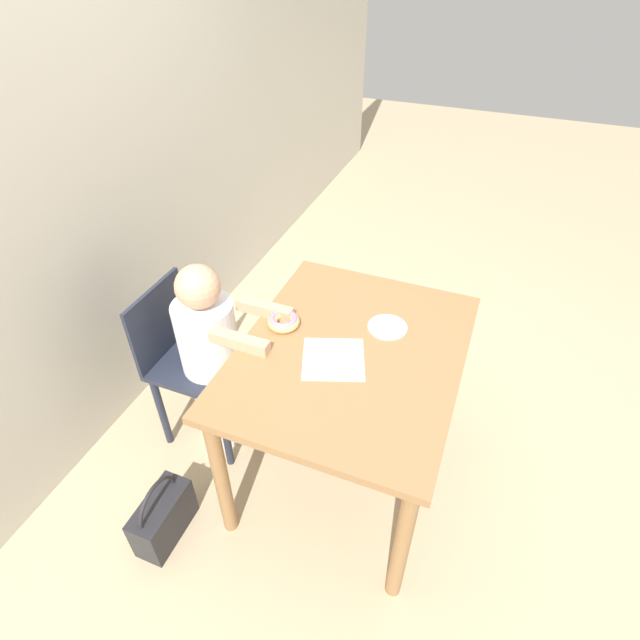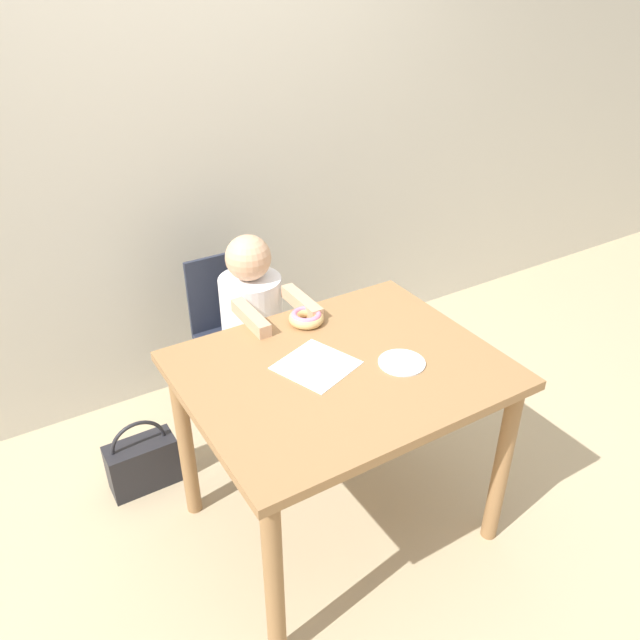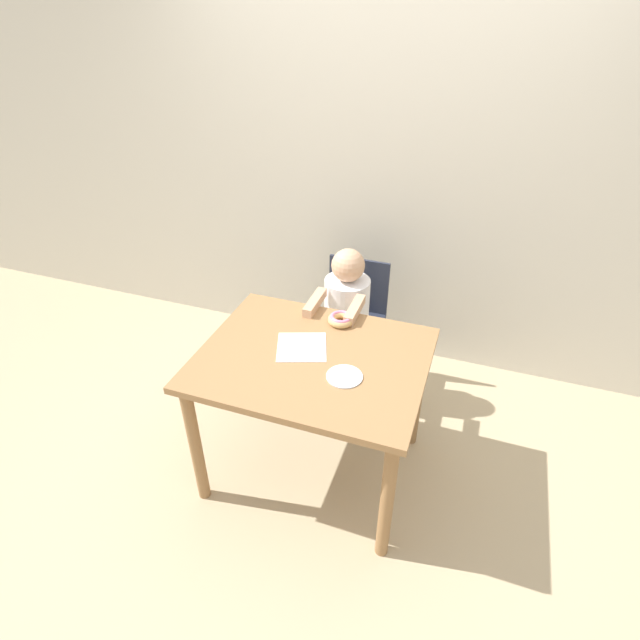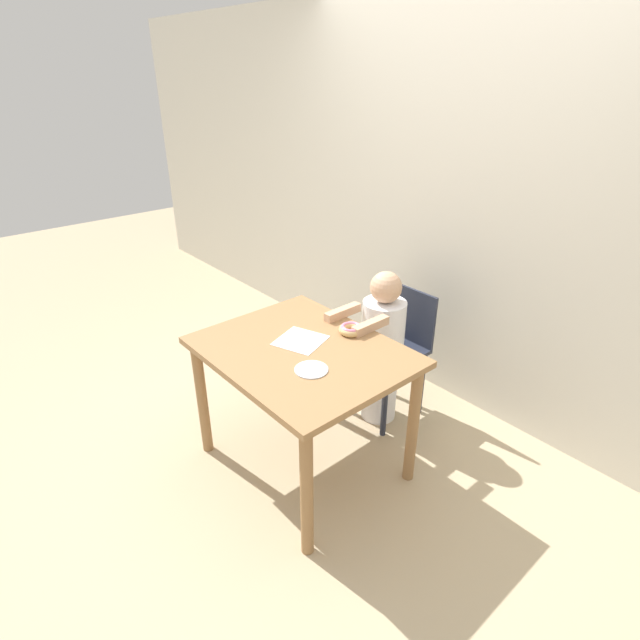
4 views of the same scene
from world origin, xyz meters
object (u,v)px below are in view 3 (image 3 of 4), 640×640
(chair, at_px, (351,324))
(child_figure, at_px, (346,326))
(handbag, at_px, (261,361))
(donut, at_px, (341,319))

(chair, height_order, child_figure, child_figure)
(child_figure, relative_size, handbag, 2.97)
(donut, xyz_separation_m, handbag, (-0.64, 0.30, -0.66))
(chair, relative_size, child_figure, 0.83)
(donut, bearing_deg, chair, 98.73)
(child_figure, distance_m, handbag, 0.69)
(handbag, bearing_deg, child_figure, 4.21)
(handbag, bearing_deg, chair, 15.25)
(chair, bearing_deg, handbag, -164.75)
(chair, relative_size, donut, 6.23)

